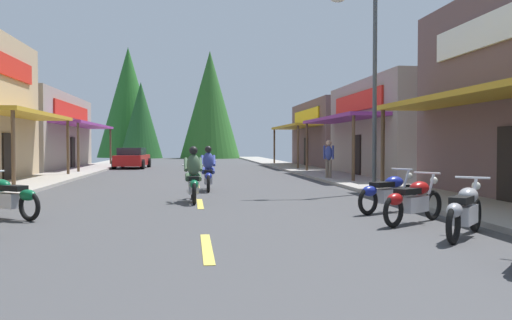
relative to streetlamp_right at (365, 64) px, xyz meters
The scene contains 17 objects.
ground 10.16m from the streetlamp_right, 126.47° to the left, with size 10.80×79.23×0.10m, color #424244.
sidewalk_left 14.86m from the streetlamp_right, 148.72° to the left, with size 2.63×79.23×0.12m, color #9E9991.
sidewalk_right 8.60m from the streetlamp_right, 80.48° to the left, with size 2.63×79.23×0.12m, color #9E9991.
centerline_dashes 14.43m from the streetlamp_right, 113.37° to the left, with size 0.16×57.43×0.01m.
storefront_left_far 25.66m from the streetlamp_right, 131.70° to the left, with size 8.94×13.52×4.89m.
storefront_right_middle 11.04m from the streetlamp_right, 51.96° to the left, with size 10.19×10.12×4.79m.
storefront_right_far 21.04m from the streetlamp_right, 74.08° to the left, with size 8.27×10.80×4.68m.
streetlamp_right is the anchor object (origin of this frame).
motorcycle_parked_right_2 9.10m from the streetlamp_right, 97.03° to the right, with size 1.52×1.65×1.04m.
motorcycle_parked_right_3 7.68m from the streetlamp_right, 100.49° to the right, with size 1.81×1.32×1.04m.
motorcycle_parked_right_4 6.22m from the streetlamp_right, 102.53° to the right, with size 1.89×1.18×1.04m.
motorcycle_parked_left_3 11.44m from the streetlamp_right, 153.59° to the right, with size 1.79×1.34×1.04m.
rider_cruising_lead 6.97m from the streetlamp_right, 161.08° to the right, with size 0.60×2.14×1.57m.
rider_cruising_trailing 6.46m from the streetlamp_right, 162.54° to the left, with size 0.60×2.14×1.57m.
pedestrian_browsing 7.06m from the streetlamp_right, 85.78° to the left, with size 0.43×0.46×1.82m.
parked_car_curbside 22.14m from the streetlamp_right, 116.28° to the left, with size 2.28×4.41×1.40m.
treeline_backdrop 49.33m from the streetlamp_right, 99.37° to the left, with size 17.53×12.72×13.89m.
Camera 1 is at (-0.25, 0.49, 1.62)m, focal length 36.74 mm.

